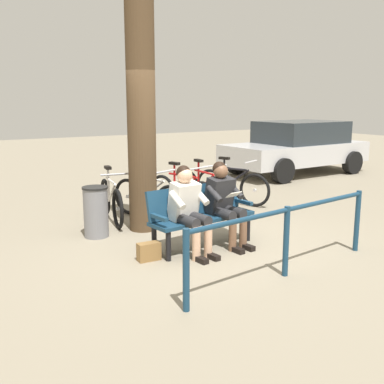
{
  "coord_description": "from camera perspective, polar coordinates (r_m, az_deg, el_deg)",
  "views": [
    {
      "loc": [
        3.67,
        5.37,
        2.07
      ],
      "look_at": [
        0.21,
        -0.21,
        0.75
      ],
      "focal_mm": 43.22,
      "sensor_mm": 36.0,
      "label": 1
    }
  ],
  "objects": [
    {
      "name": "ground_plane",
      "position": [
        6.82,
        2.42,
        -6.3
      ],
      "size": [
        40.0,
        40.0,
        0.0
      ],
      "primitive_type": "plane",
      "color": "gray"
    },
    {
      "name": "bench",
      "position": [
        6.56,
        0.95,
        -2.41
      ],
      "size": [
        1.64,
        0.64,
        0.87
      ],
      "rotation": [
        0.0,
        0.0,
        0.1
      ],
      "color": "navy",
      "rests_on": "ground"
    },
    {
      "name": "person_reading",
      "position": [
        6.61,
        4.0,
        -0.94
      ],
      "size": [
        0.52,
        0.79,
        1.2
      ],
      "rotation": [
        0.0,
        0.0,
        0.1
      ],
      "color": "#262628",
      "rests_on": "ground"
    },
    {
      "name": "person_companion",
      "position": [
        6.21,
        -0.42,
        -1.72
      ],
      "size": [
        0.52,
        0.79,
        1.2
      ],
      "rotation": [
        0.0,
        0.0,
        0.1
      ],
      "color": "white",
      "rests_on": "ground"
    },
    {
      "name": "handbag",
      "position": [
        6.1,
        -5.34,
        -7.33
      ],
      "size": [
        0.31,
        0.16,
        0.24
      ],
      "primitive_type": "cube",
      "rotation": [
        0.0,
        0.0,
        -0.06
      ],
      "color": "olive",
      "rests_on": "ground"
    },
    {
      "name": "tree_trunk",
      "position": [
        7.28,
        -6.28,
        9.71
      ],
      "size": [
        0.45,
        0.45,
        3.73
      ],
      "primitive_type": "cylinder",
      "color": "#4C3823",
      "rests_on": "ground"
    },
    {
      "name": "litter_bin",
      "position": [
        7.18,
        -11.78,
        -2.41
      ],
      "size": [
        0.39,
        0.39,
        0.78
      ],
      "color": "slate",
      "rests_on": "ground"
    },
    {
      "name": "bicycle_blue",
      "position": [
        9.31,
        4.94,
        0.74
      ],
      "size": [
        0.76,
        1.56,
        0.94
      ],
      "rotation": [
        0.0,
        0.0,
        1.99
      ],
      "color": "black",
      "rests_on": "ground"
    },
    {
      "name": "bicycle_purple",
      "position": [
        8.86,
        1.41,
        0.24
      ],
      "size": [
        0.48,
        1.68,
        0.94
      ],
      "rotation": [
        0.0,
        0.0,
        1.55
      ],
      "color": "black",
      "rests_on": "ground"
    },
    {
      "name": "bicycle_red",
      "position": [
        8.5,
        -1.28,
        -0.24
      ],
      "size": [
        0.61,
        1.63,
        0.94
      ],
      "rotation": [
        0.0,
        0.0,
        1.85
      ],
      "color": "black",
      "rests_on": "ground"
    },
    {
      "name": "bicycle_green",
      "position": [
        8.15,
        -5.41,
        -0.8
      ],
      "size": [
        0.7,
        1.59,
        0.94
      ],
      "rotation": [
        0.0,
        0.0,
        1.93
      ],
      "color": "black",
      "rests_on": "ground"
    },
    {
      "name": "bicycle_orange",
      "position": [
        8.05,
        -9.95,
        -1.06
      ],
      "size": [
        0.49,
        1.66,
        0.94
      ],
      "rotation": [
        0.0,
        0.0,
        1.39
      ],
      "color": "black",
      "rests_on": "ground"
    },
    {
      "name": "railing_fence",
      "position": [
        5.54,
        11.6,
        -4.37
      ],
      "size": [
        3.05,
        0.44,
        0.85
      ],
      "rotation": [
        0.0,
        0.0,
        0.12
      ],
      "color": "navy",
      "rests_on": "ground"
    },
    {
      "name": "parked_car",
      "position": [
        13.34,
        12.84,
        5.51
      ],
      "size": [
        4.27,
        2.16,
        1.47
      ],
      "rotation": [
        0.0,
        0.0,
        0.04
      ],
      "color": "silver",
      "rests_on": "ground"
    }
  ]
}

